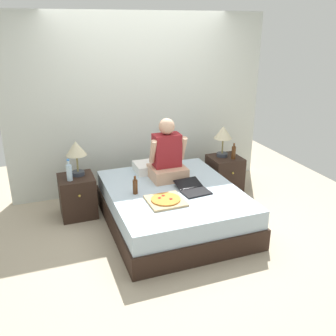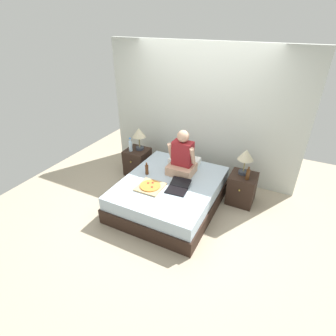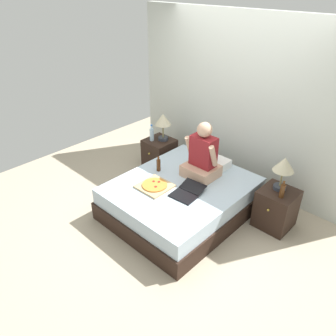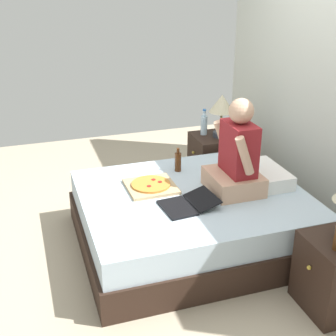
{
  "view_description": "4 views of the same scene",
  "coord_description": "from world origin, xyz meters",
  "px_view_note": "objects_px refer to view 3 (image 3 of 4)",
  "views": [
    {
      "loc": [
        -1.49,
        -3.83,
        2.34
      ],
      "look_at": [
        -0.05,
        0.04,
        0.74
      ],
      "focal_mm": 40.0,
      "sensor_mm": 36.0,
      "label": 1
    },
    {
      "loc": [
        1.61,
        -3.25,
        2.84
      ],
      "look_at": [
        -0.06,
        0.05,
        0.69
      ],
      "focal_mm": 28.0,
      "sensor_mm": 36.0,
      "label": 2
    },
    {
      "loc": [
        2.37,
        -2.75,
        2.88
      ],
      "look_at": [
        -0.14,
        -0.12,
        0.71
      ],
      "focal_mm": 35.0,
      "sensor_mm": 36.0,
      "label": 3
    },
    {
      "loc": [
        3.19,
        -1.26,
        2.21
      ],
      "look_at": [
        0.1,
        -0.25,
        0.77
      ],
      "focal_mm": 50.0,
      "sensor_mm": 36.0,
      "label": 4
    }
  ],
  "objects_px": {
    "nightstand_left": "(159,154)",
    "pizza_box": "(155,186)",
    "bed": "(181,198)",
    "person_seated": "(202,157)",
    "lamp_on_left_nightstand": "(163,121)",
    "beer_bottle": "(282,191)",
    "lamp_on_right_nightstand": "(284,167)",
    "beer_bottle_on_bed": "(159,165)",
    "nightstand_right": "(276,208)",
    "water_bottle": "(152,134)",
    "laptop": "(186,193)"
  },
  "relations": [
    {
      "from": "water_bottle",
      "to": "nightstand_right",
      "type": "xyz_separation_m",
      "value": [
        2.21,
        0.09,
        -0.38
      ]
    },
    {
      "from": "lamp_on_left_nightstand",
      "to": "beer_bottle",
      "type": "xyz_separation_m",
      "value": [
        2.16,
        -0.15,
        -0.23
      ]
    },
    {
      "from": "water_bottle",
      "to": "beer_bottle_on_bed",
      "type": "relative_size",
      "value": 1.25
    },
    {
      "from": "laptop",
      "to": "water_bottle",
      "type": "bearing_deg",
      "value": 152.63
    },
    {
      "from": "nightstand_left",
      "to": "lamp_on_left_nightstand",
      "type": "xyz_separation_m",
      "value": [
        0.04,
        0.05,
        0.59
      ]
    },
    {
      "from": "water_bottle",
      "to": "laptop",
      "type": "height_order",
      "value": "water_bottle"
    },
    {
      "from": "water_bottle",
      "to": "person_seated",
      "type": "bearing_deg",
      "value": -9.86
    },
    {
      "from": "nightstand_left",
      "to": "person_seated",
      "type": "xyz_separation_m",
      "value": [
        1.12,
        -0.3,
        0.49
      ]
    },
    {
      "from": "nightstand_left",
      "to": "beer_bottle",
      "type": "height_order",
      "value": "beer_bottle"
    },
    {
      "from": "bed",
      "to": "lamp_on_left_nightstand",
      "type": "xyz_separation_m",
      "value": [
        -1.02,
        0.7,
        0.63
      ]
    },
    {
      "from": "beer_bottle",
      "to": "beer_bottle_on_bed",
      "type": "relative_size",
      "value": 1.05
    },
    {
      "from": "bed",
      "to": "person_seated",
      "type": "xyz_separation_m",
      "value": [
        0.06,
        0.35,
        0.53
      ]
    },
    {
      "from": "person_seated",
      "to": "beer_bottle_on_bed",
      "type": "bearing_deg",
      "value": -148.22
    },
    {
      "from": "bed",
      "to": "nightstand_right",
      "type": "distance_m",
      "value": 1.24
    },
    {
      "from": "lamp_on_right_nightstand",
      "to": "pizza_box",
      "type": "height_order",
      "value": "lamp_on_right_nightstand"
    },
    {
      "from": "lamp_on_left_nightstand",
      "to": "beer_bottle",
      "type": "relative_size",
      "value": 1.96
    },
    {
      "from": "lamp_on_left_nightstand",
      "to": "person_seated",
      "type": "bearing_deg",
      "value": -17.9
    },
    {
      "from": "laptop",
      "to": "pizza_box",
      "type": "distance_m",
      "value": 0.44
    },
    {
      "from": "lamp_on_right_nightstand",
      "to": "beer_bottle",
      "type": "distance_m",
      "value": 0.29
    },
    {
      "from": "water_bottle",
      "to": "beer_bottle_on_bed",
      "type": "xyz_separation_m",
      "value": [
        0.68,
        -0.53,
        -0.08
      ]
    },
    {
      "from": "water_bottle",
      "to": "lamp_on_right_nightstand",
      "type": "distance_m",
      "value": 2.19
    },
    {
      "from": "beer_bottle",
      "to": "beer_bottle_on_bed",
      "type": "height_order",
      "value": "beer_bottle"
    },
    {
      "from": "nightstand_right",
      "to": "pizza_box",
      "type": "distance_m",
      "value": 1.6
    },
    {
      "from": "nightstand_left",
      "to": "pizza_box",
      "type": "relative_size",
      "value": 1.32
    },
    {
      "from": "bed",
      "to": "water_bottle",
      "type": "relative_size",
      "value": 6.73
    },
    {
      "from": "water_bottle",
      "to": "nightstand_right",
      "type": "bearing_deg",
      "value": 2.33
    },
    {
      "from": "bed",
      "to": "pizza_box",
      "type": "xyz_separation_m",
      "value": [
        -0.2,
        -0.3,
        0.26
      ]
    },
    {
      "from": "water_bottle",
      "to": "pizza_box",
      "type": "xyz_separation_m",
      "value": [
        0.94,
        -0.86,
        -0.15
      ]
    },
    {
      "from": "beer_bottle",
      "to": "person_seated",
      "type": "distance_m",
      "value": 1.1
    },
    {
      "from": "nightstand_right",
      "to": "lamp_on_right_nightstand",
      "type": "bearing_deg",
      "value": 120.93
    },
    {
      "from": "bed",
      "to": "lamp_on_right_nightstand",
      "type": "height_order",
      "value": "lamp_on_right_nightstand"
    },
    {
      "from": "nightstand_left",
      "to": "pizza_box",
      "type": "xyz_separation_m",
      "value": [
        0.86,
        -0.95,
        0.23
      ]
    },
    {
      "from": "lamp_on_right_nightstand",
      "to": "beer_bottle_on_bed",
      "type": "xyz_separation_m",
      "value": [
        -1.49,
        -0.67,
        -0.29
      ]
    },
    {
      "from": "nightstand_left",
      "to": "person_seated",
      "type": "distance_m",
      "value": 1.26
    },
    {
      "from": "nightstand_right",
      "to": "laptop",
      "type": "xyz_separation_m",
      "value": [
        -0.86,
        -0.79,
        0.23
      ]
    },
    {
      "from": "nightstand_left",
      "to": "pizza_box",
      "type": "bearing_deg",
      "value": -47.76
    },
    {
      "from": "bed",
      "to": "pizza_box",
      "type": "distance_m",
      "value": 0.45
    },
    {
      "from": "bed",
      "to": "pizza_box",
      "type": "bearing_deg",
      "value": -123.99
    },
    {
      "from": "nightstand_left",
      "to": "beer_bottle",
      "type": "xyz_separation_m",
      "value": [
        2.2,
        -0.1,
        0.36
      ]
    },
    {
      "from": "nightstand_left",
      "to": "beer_bottle",
      "type": "relative_size",
      "value": 2.32
    },
    {
      "from": "lamp_on_left_nightstand",
      "to": "lamp_on_right_nightstand",
      "type": "xyz_separation_m",
      "value": [
        2.06,
        0.0,
        0.0
      ]
    },
    {
      "from": "pizza_box",
      "to": "beer_bottle_on_bed",
      "type": "xyz_separation_m",
      "value": [
        -0.26,
        0.33,
        0.07
      ]
    },
    {
      "from": "beer_bottle",
      "to": "nightstand_right",
      "type": "bearing_deg",
      "value": 125.01
    },
    {
      "from": "nightstand_left",
      "to": "lamp_on_left_nightstand",
      "type": "relative_size",
      "value": 1.19
    },
    {
      "from": "nightstand_right",
      "to": "person_seated",
      "type": "bearing_deg",
      "value": -163.52
    },
    {
      "from": "lamp_on_right_nightstand",
      "to": "laptop",
      "type": "relative_size",
      "value": 1.02
    },
    {
      "from": "bed",
      "to": "person_seated",
      "type": "height_order",
      "value": "person_seated"
    },
    {
      "from": "person_seated",
      "to": "pizza_box",
      "type": "height_order",
      "value": "person_seated"
    },
    {
      "from": "person_seated",
      "to": "beer_bottle_on_bed",
      "type": "relative_size",
      "value": 3.55
    },
    {
      "from": "nightstand_right",
      "to": "person_seated",
      "type": "xyz_separation_m",
      "value": [
        -1.01,
        -0.3,
        0.49
      ]
    }
  ]
}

